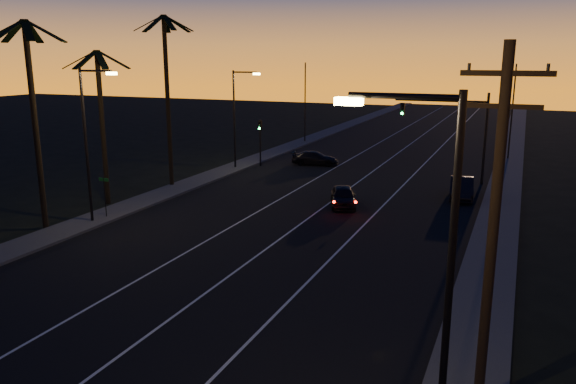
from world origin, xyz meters
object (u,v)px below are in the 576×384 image
at_px(lead_car, 343,196).
at_px(cross_car, 315,158).
at_px(utility_pole, 494,226).
at_px(signal_mast, 454,121).
at_px(right_car, 461,188).

relative_size(lead_car, cross_car, 1.02).
xyz_separation_m(utility_pole, signal_mast, (-4.46, 29.99, -0.53)).
bearing_deg(lead_car, utility_pole, -62.68).
distance_m(utility_pole, lead_car, 22.36).
bearing_deg(lead_car, cross_car, 117.33).
distance_m(lead_car, right_car, 8.69).
distance_m(signal_mast, lead_car, 12.63).
relative_size(utility_pole, lead_car, 2.18).
bearing_deg(utility_pole, right_car, 97.13).
distance_m(utility_pole, cross_car, 36.78).
bearing_deg(cross_car, lead_car, -62.67).
relative_size(lead_car, right_car, 1.01).
bearing_deg(cross_car, utility_pole, -62.68).
bearing_deg(signal_mast, cross_car, 168.85).
relative_size(signal_mast, lead_car, 1.54).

